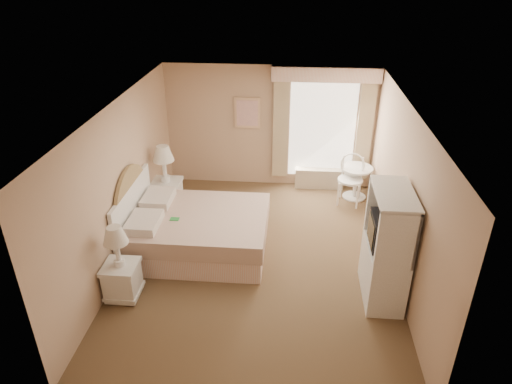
# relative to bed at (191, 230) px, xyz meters

# --- Properties ---
(room) EXTENTS (4.21, 5.51, 2.51)m
(room) POSITION_rel_bed_xyz_m (1.11, -0.16, 0.88)
(room) COLOR brown
(room) RESTS_ON ground
(window) EXTENTS (2.05, 0.22, 2.51)m
(window) POSITION_rel_bed_xyz_m (2.16, 2.49, 0.97)
(window) COLOR white
(window) RESTS_ON room
(framed_art) EXTENTS (0.52, 0.04, 0.62)m
(framed_art) POSITION_rel_bed_xyz_m (0.66, 2.55, 1.18)
(framed_art) COLOR #D4AA82
(framed_art) RESTS_ON room
(bed) EXTENTS (2.22, 1.75, 1.55)m
(bed) POSITION_rel_bed_xyz_m (0.00, 0.00, 0.00)
(bed) COLOR #E4AA94
(bed) RESTS_ON room
(nightstand_near) EXTENTS (0.47, 0.47, 1.14)m
(nightstand_near) POSITION_rel_bed_xyz_m (-0.73, -1.24, 0.06)
(nightstand_near) COLOR white
(nightstand_near) RESTS_ON room
(nightstand_far) EXTENTS (0.54, 0.54, 1.31)m
(nightstand_far) POSITION_rel_bed_xyz_m (-0.73, 1.22, 0.12)
(nightstand_far) COLOR white
(nightstand_far) RESTS_ON room
(round_table) EXTENTS (0.62, 0.62, 0.66)m
(round_table) POSITION_rel_bed_xyz_m (2.86, 2.08, 0.07)
(round_table) COLOR white
(round_table) RESTS_ON room
(cafe_chair) EXTENTS (0.57, 0.57, 0.99)m
(cafe_chair) POSITION_rel_bed_xyz_m (2.74, 1.90, 0.20)
(cafe_chair) COLOR white
(cafe_chair) RESTS_ON room
(armoire) EXTENTS (0.50, 1.00, 1.67)m
(armoire) POSITION_rel_bed_xyz_m (2.93, -0.89, 0.32)
(armoire) COLOR white
(armoire) RESTS_ON room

